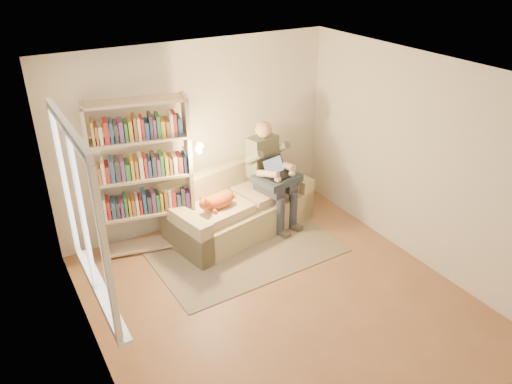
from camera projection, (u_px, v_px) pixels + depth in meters
floor at (284, 305)px, 5.70m from camera, size 4.50×4.50×0.00m
ceiling at (292, 79)px, 4.51m from camera, size 4.00×4.50×0.02m
wall_left at (90, 263)px, 4.21m from camera, size 0.02×4.50×2.60m
wall_right at (426, 165)px, 6.00m from camera, size 0.02×4.50×2.60m
wall_back at (197, 137)px, 6.83m from camera, size 4.00×0.02×2.60m
wall_front at (470, 343)px, 3.38m from camera, size 4.00×0.02×2.60m
window at (89, 242)px, 4.35m from camera, size 0.12×1.52×1.69m
sofa at (238, 209)px, 7.05m from camera, size 2.20×1.33×0.87m
person at (269, 169)px, 6.98m from camera, size 0.54×0.74×1.52m
cat at (216, 202)px, 6.52m from camera, size 0.62×0.31×0.23m
blanket at (278, 178)px, 6.94m from camera, size 0.67×0.58×0.09m
laptop at (278, 171)px, 6.89m from camera, size 0.42×0.39×0.31m
bookshelf at (142, 171)px, 6.23m from camera, size 1.35×0.65×2.07m
rug at (248, 252)px, 6.64m from camera, size 2.45×1.50×0.01m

